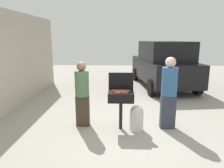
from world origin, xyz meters
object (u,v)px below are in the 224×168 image
object	(u,v)px
hot_dog_8	(125,91)
person_left	(82,92)
hot_dog_12	(115,91)
parked_minivan	(163,64)
hot_dog_3	(118,93)
hot_dog_5	(128,90)
hot_dog_9	(121,90)
hot_dog_0	(114,90)
hot_dog_1	(123,92)
propane_tank	(137,117)
hot_dog_6	(127,92)
bbq_grill	(121,98)
hot_dog_13	(117,91)
hot_dog_2	(117,92)
hot_dog_10	(113,91)
hot_dog_7	(118,92)
hot_dog_11	(125,93)
person_right	(169,91)
hot_dog_4	(123,91)

from	to	relation	value
hot_dog_8	person_left	size ratio (longest dim) A/B	0.08
hot_dog_12	parked_minivan	size ratio (longest dim) A/B	0.03
hot_dog_3	hot_dog_5	distance (m)	0.33
hot_dog_9	hot_dog_0	bearing A→B (deg)	-176.46
hot_dog_1	propane_tank	world-z (taller)	hot_dog_1
parked_minivan	hot_dog_6	bearing A→B (deg)	61.88
bbq_grill	hot_dog_6	bearing A→B (deg)	-12.80
hot_dog_13	hot_dog_2	bearing A→B (deg)	-88.63
hot_dog_5	propane_tank	bearing A→B (deg)	-37.40
hot_dog_2	hot_dog_10	size ratio (longest dim) A/B	1.00
hot_dog_7	hot_dog_12	size ratio (longest dim) A/B	1.00
hot_dog_10	hot_dog_11	world-z (taller)	same
hot_dog_6	hot_dog_9	world-z (taller)	same
bbq_grill	hot_dog_2	world-z (taller)	hot_dog_2
person_right	hot_dog_3	bearing A→B (deg)	6.35
hot_dog_4	hot_dog_11	xyz separation A→B (m)	(0.04, -0.15, 0.00)
hot_dog_1	bbq_grill	bearing A→B (deg)	130.99
hot_dog_10	bbq_grill	bearing A→B (deg)	3.58
hot_dog_10	propane_tank	xyz separation A→B (m)	(0.57, -0.06, -0.61)
hot_dog_9	hot_dog_10	xyz separation A→B (m)	(-0.19, -0.13, 0.00)
hot_dog_7	hot_dog_1	bearing A→B (deg)	-18.25
hot_dog_11	propane_tank	bearing A→B (deg)	12.50
hot_dog_9	hot_dog_12	xyz separation A→B (m)	(-0.14, -0.05, 0.00)
hot_dog_2	hot_dog_8	distance (m)	0.23
hot_dog_0	hot_dog_10	size ratio (longest dim) A/B	1.00
person_left	person_right	world-z (taller)	person_right
hot_dog_13	parked_minivan	size ratio (longest dim) A/B	0.03
hot_dog_11	hot_dog_12	size ratio (longest dim) A/B	1.00
hot_dog_3	propane_tank	distance (m)	0.76
hot_dog_3	hot_dog_4	world-z (taller)	same
hot_dog_10	parked_minivan	distance (m)	5.07
bbq_grill	hot_dog_7	world-z (taller)	hot_dog_7
hot_dog_4	person_left	bearing A→B (deg)	171.66
hot_dog_1	hot_dog_13	world-z (taller)	same
hot_dog_13	bbq_grill	bearing A→B (deg)	-26.91
parked_minivan	hot_dog_13	bearing A→B (deg)	59.24
bbq_grill	propane_tank	distance (m)	0.60
hot_dog_0	person_left	distance (m)	0.78
hot_dog_3	hot_dog_0	bearing A→B (deg)	109.99
person_right	hot_dog_2	bearing A→B (deg)	4.63
hot_dog_1	parked_minivan	bearing A→B (deg)	68.37
hot_dog_6	hot_dog_7	bearing A→B (deg)	177.62
hot_dog_0	hot_dog_6	distance (m)	0.33
hot_dog_2	hot_dog_3	distance (m)	0.04
hot_dog_2	hot_dog_4	xyz separation A→B (m)	(0.13, 0.11, 0.00)
hot_dog_6	parked_minivan	distance (m)	4.96
hot_dog_12	hot_dog_8	bearing A→B (deg)	-1.93
hot_dog_9	hot_dog_13	world-z (taller)	same
propane_tank	person_left	size ratio (longest dim) A/B	0.38
hot_dog_6	hot_dog_8	world-z (taller)	same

